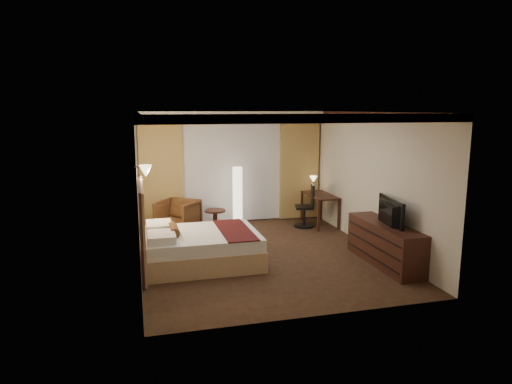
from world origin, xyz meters
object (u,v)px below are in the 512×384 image
object	(u,v)px
dresser	(385,244)
television	(385,207)
floor_lamp	(238,197)
office_chair	(304,206)
armchair	(178,215)
side_table	(215,221)
bed	(202,248)
desk	(320,210)

from	to	relation	value
dresser	television	world-z (taller)	television
floor_lamp	office_chair	bearing A→B (deg)	-14.01
armchair	side_table	world-z (taller)	armchair
office_chair	television	distance (m)	2.94
bed	armchair	distance (m)	2.25
dresser	side_table	bearing A→B (deg)	131.79
desk	floor_lamp	bearing A→B (deg)	170.28
bed	office_chair	size ratio (longest dim) A/B	1.99
floor_lamp	office_chair	size ratio (longest dim) A/B	1.41
television	office_chair	bearing A→B (deg)	17.77
side_table	desk	distance (m)	2.54
armchair	office_chair	bearing A→B (deg)	33.33
armchair	television	world-z (taller)	television
desk	dresser	xyz separation A→B (m)	(0.05, -2.90, 0.00)
desk	bed	bearing A→B (deg)	-146.62
bed	television	xyz separation A→B (m)	(3.15, -0.84, 0.76)
desk	dresser	bearing A→B (deg)	-89.01
bed	television	distance (m)	3.35
bed	television	bearing A→B (deg)	-14.99
desk	television	size ratio (longest dim) A/B	1.11
floor_lamp	desk	distance (m)	2.00
office_chair	dresser	xyz separation A→B (m)	(0.46, -2.85, -0.13)
bed	dresser	size ratio (longest dim) A/B	1.05
armchair	television	xyz separation A→B (m)	(3.37, -3.08, 0.64)
floor_lamp	television	distance (m)	3.80
dresser	television	xyz separation A→B (m)	(-0.03, 0.00, 0.68)
television	desk	bearing A→B (deg)	9.63
side_table	television	world-z (taller)	television
television	bed	bearing A→B (deg)	84.25
armchair	office_chair	distance (m)	2.95
armchair	desk	distance (m)	3.36
armchair	desk	bearing A→B (deg)	34.71
side_table	office_chair	xyz separation A→B (m)	(2.13, -0.04, 0.25)
armchair	dresser	bearing A→B (deg)	-4.46
floor_lamp	armchair	bearing A→B (deg)	-173.63
floor_lamp	desk	xyz separation A→B (m)	(1.94, -0.33, -0.35)
armchair	floor_lamp	world-z (taller)	floor_lamp
bed	side_table	distance (m)	2.13
armchair	side_table	distance (m)	0.85
side_table	floor_lamp	world-z (taller)	floor_lamp
desk	dresser	distance (m)	2.90
floor_lamp	desk	world-z (taller)	floor_lamp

